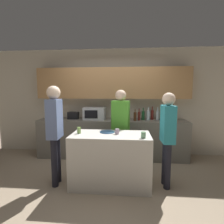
# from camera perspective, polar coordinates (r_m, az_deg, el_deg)

# --- Properties ---
(ground_plane) EXTENTS (14.00, 14.00, 0.00)m
(ground_plane) POSITION_cam_1_polar(r_m,az_deg,el_deg) (3.28, -2.46, -22.95)
(ground_plane) COLOR gray
(back_wall) EXTENTS (6.40, 0.40, 2.70)m
(back_wall) POSITION_cam_1_polar(r_m,az_deg,el_deg) (4.50, 0.27, 5.60)
(back_wall) COLOR beige
(back_wall) RESTS_ON ground_plane
(back_counter) EXTENTS (3.60, 0.62, 0.93)m
(back_counter) POSITION_cam_1_polar(r_m,az_deg,el_deg) (4.39, -0.05, -8.58)
(back_counter) COLOR #6B665B
(back_counter) RESTS_ON ground_plane
(kitchen_island) EXTENTS (1.34, 0.67, 0.90)m
(kitchen_island) POSITION_cam_1_polar(r_m,az_deg,el_deg) (3.14, -0.43, -15.23)
(kitchen_island) COLOR beige
(kitchen_island) RESTS_ON ground_plane
(microwave) EXTENTS (0.52, 0.39, 0.30)m
(microwave) POSITION_cam_1_polar(r_m,az_deg,el_deg) (4.35, -5.70, -0.44)
(microwave) COLOR #B7BABC
(microwave) RESTS_ON back_counter
(toaster) EXTENTS (0.26, 0.16, 0.18)m
(toaster) POSITION_cam_1_polar(r_m,az_deg,el_deg) (4.49, -12.54, -1.11)
(toaster) COLOR black
(toaster) RESTS_ON back_counter
(potted_plant) EXTENTS (0.14, 0.14, 0.39)m
(potted_plant) POSITION_cam_1_polar(r_m,az_deg,el_deg) (4.38, 17.99, -0.06)
(potted_plant) COLOR brown
(potted_plant) RESTS_ON back_counter
(bottle_0) EXTENTS (0.07, 0.07, 0.28)m
(bottle_0) POSITION_cam_1_polar(r_m,az_deg,el_deg) (4.16, 7.52, -1.39)
(bottle_0) COLOR #472814
(bottle_0) RESTS_ON back_counter
(bottle_1) EXTENTS (0.06, 0.06, 0.28)m
(bottle_1) POSITION_cam_1_polar(r_m,az_deg,el_deg) (4.24, 8.81, -1.25)
(bottle_1) COLOR maroon
(bottle_1) RESTS_ON back_counter
(bottle_2) EXTENTS (0.08, 0.08, 0.30)m
(bottle_2) POSITION_cam_1_polar(r_m,az_deg,el_deg) (4.29, 10.11, -1.09)
(bottle_2) COLOR #194723
(bottle_2) RESTS_ON back_counter
(bottle_3) EXTENTS (0.09, 0.09, 0.31)m
(bottle_3) POSITION_cam_1_polar(r_m,az_deg,el_deg) (4.32, 11.78, -1.01)
(bottle_3) COLOR silver
(bottle_3) RESTS_ON back_counter
(bottle_4) EXTENTS (0.08, 0.08, 0.32)m
(bottle_4) POSITION_cam_1_polar(r_m,az_deg,el_deg) (4.40, 12.97, -0.84)
(bottle_4) COLOR maroon
(bottle_4) RESTS_ON back_counter
(bottle_5) EXTENTS (0.08, 0.08, 0.31)m
(bottle_5) POSITION_cam_1_polar(r_m,az_deg,el_deg) (4.39, 14.68, -0.99)
(bottle_5) COLOR silver
(bottle_5) RESTS_ON back_counter
(bottle_6) EXTENTS (0.09, 0.09, 0.30)m
(bottle_6) POSITION_cam_1_polar(r_m,az_deg,el_deg) (4.33, 16.24, -1.18)
(bottle_6) COLOR #472814
(bottle_6) RESTS_ON back_counter
(plate_on_island) EXTENTS (0.26, 0.26, 0.01)m
(plate_on_island) POSITION_cam_1_polar(r_m,az_deg,el_deg) (3.12, -1.57, -6.51)
(plate_on_island) COLOR #2D5684
(plate_on_island) RESTS_ON kitchen_island
(cup_0) EXTENTS (0.06, 0.06, 0.11)m
(cup_0) POSITION_cam_1_polar(r_m,az_deg,el_deg) (3.09, -10.73, -5.89)
(cup_0) COLOR #7AA24D
(cup_0) RESTS_ON kitchen_island
(cup_1) EXTENTS (0.07, 0.07, 0.10)m
(cup_1) POSITION_cam_1_polar(r_m,az_deg,el_deg) (2.78, 10.20, -7.41)
(cup_1) COLOR #72A67C
(cup_1) RESTS_ON kitchen_island
(cup_2) EXTENTS (0.07, 0.07, 0.09)m
(cup_2) POSITION_cam_1_polar(r_m,az_deg,el_deg) (3.00, 1.69, -6.34)
(cup_2) COLOR #AE94AB
(cup_2) RESTS_ON kitchen_island
(person_left) EXTENTS (0.23, 0.35, 1.72)m
(person_left) POSITION_cam_1_polar(r_m,az_deg,el_deg) (3.14, -18.19, -4.54)
(person_left) COLOR black
(person_left) RESTS_ON ground_plane
(person_center) EXTENTS (0.37, 0.26, 1.66)m
(person_center) POSITION_cam_1_polar(r_m,az_deg,el_deg) (3.55, 2.80, -3.64)
(person_center) COLOR black
(person_center) RESTS_ON ground_plane
(person_right) EXTENTS (0.21, 0.35, 1.61)m
(person_right) POSITION_cam_1_polar(r_m,az_deg,el_deg) (3.07, 17.67, -6.24)
(person_right) COLOR black
(person_right) RESTS_ON ground_plane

